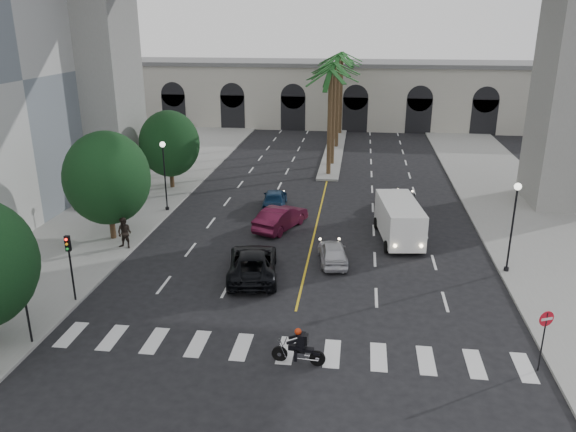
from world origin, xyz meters
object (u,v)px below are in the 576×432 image
object	(u,v)px
do_not_enter_sign	(545,328)
car_d	(398,197)
car_c	(253,263)
cargo_van	(399,219)
lamp_post_right	(513,220)
traffic_signal_near	(24,294)
traffic_signal_far	(70,257)
pedestrian_a	(10,267)
pedestrian_b	(125,233)
car_b	(281,218)
motorcycle_rider	(300,348)
car_e	(275,198)
lamp_post_left_far	(164,170)
car_a	(333,252)

from	to	relation	value
do_not_enter_sign	car_d	bearing A→B (deg)	79.28
car_c	cargo_van	size ratio (longest dim) A/B	0.91
lamp_post_right	traffic_signal_near	size ratio (longest dim) A/B	1.47
car_c	car_d	size ratio (longest dim) A/B	1.24
traffic_signal_far	pedestrian_a	bearing A→B (deg)	160.47
lamp_post_right	pedestrian_a	bearing A→B (deg)	-169.79
car_d	pedestrian_b	xyz separation A→B (m)	(-17.39, -11.29, 0.47)
car_c	do_not_enter_sign	world-z (taller)	do_not_enter_sign
traffic_signal_far	car_b	distance (m)	15.03
motorcycle_rider	car_d	distance (m)	22.73
pedestrian_b	traffic_signal_far	bearing A→B (deg)	-79.20
car_b	car_d	size ratio (longest dim) A/B	1.06
motorcycle_rider	car_e	world-z (taller)	motorcycle_rider
traffic_signal_far	pedestrian_b	size ratio (longest dim) A/B	1.85
car_d	pedestrian_a	size ratio (longest dim) A/B	2.70
traffic_signal_far	motorcycle_rider	xyz separation A→B (m)	(12.00, -3.89, -1.76)
motorcycle_rider	car_d	xyz separation A→B (m)	(5.20, 22.13, -0.08)
motorcycle_rider	car_b	xyz separation A→B (m)	(-3.08, 15.87, 0.06)
lamp_post_left_far	car_d	size ratio (longest dim) A/B	1.16
traffic_signal_far	car_a	world-z (taller)	traffic_signal_far
motorcycle_rider	do_not_enter_sign	world-z (taller)	do_not_enter_sign
car_e	cargo_van	distance (m)	10.69
car_c	do_not_enter_sign	size ratio (longest dim) A/B	2.09
lamp_post_right	motorcycle_rider	bearing A→B (deg)	-135.84
lamp_post_right	traffic_signal_near	distance (m)	25.02
car_d	do_not_enter_sign	bearing A→B (deg)	120.72
pedestrian_b	do_not_enter_sign	xyz separation A→B (m)	(22.00, -10.08, 0.86)
car_a	car_d	bearing A→B (deg)	-119.45
car_e	car_c	bearing A→B (deg)	87.92
car_a	pedestrian_b	distance (m)	13.01
traffic_signal_far	pedestrian_a	world-z (taller)	traffic_signal_far
car_b	cargo_van	world-z (taller)	cargo_van
car_e	pedestrian_b	xyz separation A→B (m)	(-8.00, -9.54, 0.39)
car_b	cargo_van	size ratio (longest dim) A/B	0.78
do_not_enter_sign	cargo_van	bearing A→B (deg)	86.60
traffic_signal_near	car_a	distance (m)	16.77
traffic_signal_near	cargo_van	world-z (taller)	traffic_signal_near
traffic_signal_near	motorcycle_rider	world-z (taller)	traffic_signal_near
lamp_post_left_far	car_c	xyz separation A→B (m)	(8.53, -10.27, -2.42)
lamp_post_right	cargo_van	distance (m)	7.50
car_b	pedestrian_a	distance (m)	16.97
traffic_signal_near	cargo_van	distance (m)	22.48
car_c	pedestrian_a	world-z (taller)	pedestrian_a
car_a	car_e	bearing A→B (deg)	-71.64
car_e	traffic_signal_near	bearing A→B (deg)	64.11
car_c	pedestrian_a	size ratio (longest dim) A/B	3.35
traffic_signal_near	traffic_signal_far	xyz separation A→B (m)	(0.00, 4.00, 0.00)
traffic_signal_near	traffic_signal_far	distance (m)	4.00
traffic_signal_near	pedestrian_b	bearing A→B (deg)	91.05
lamp_post_left_far	traffic_signal_near	xyz separation A→B (m)	(0.10, -18.50, -0.71)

